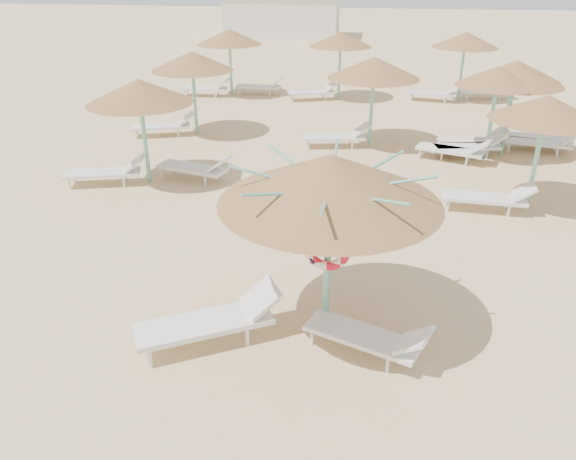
# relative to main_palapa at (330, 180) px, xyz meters

# --- Properties ---
(ground) EXTENTS (120.00, 120.00, 0.00)m
(ground) POSITION_rel_main_palapa_xyz_m (-0.14, 0.28, -2.55)
(ground) COLOR tan
(ground) RESTS_ON ground
(main_palapa) EXTENTS (3.27, 3.27, 2.93)m
(main_palapa) POSITION_rel_main_palapa_xyz_m (0.00, 0.00, 0.00)
(main_palapa) COLOR #6DBDA8
(main_palapa) RESTS_ON ground
(lounger_main_a) EXTENTS (2.28, 1.67, 0.81)m
(lounger_main_a) POSITION_rel_main_palapa_xyz_m (-1.68, -0.61, -2.16)
(lounger_main_a) COLOR silver
(lounger_main_a) RESTS_ON ground
(lounger_main_b) EXTENTS (1.94, 1.22, 0.68)m
(lounger_main_b) POSITION_rel_main_palapa_xyz_m (0.72, -0.60, -2.22)
(lounger_main_b) COLOR silver
(lounger_main_b) RESTS_ON ground
(palapa_field) EXTENTS (18.37, 13.57, 2.71)m
(palapa_field) POSITION_rel_main_palapa_xyz_m (2.02, 10.36, -0.25)
(palapa_field) COLOR #6DBDA8
(palapa_field) RESTS_ON ground
(service_hut) EXTENTS (8.40, 4.40, 3.25)m
(service_hut) POSITION_rel_main_palapa_xyz_m (-6.14, 35.28, -0.91)
(service_hut) COLOR silver
(service_hut) RESTS_ON ground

